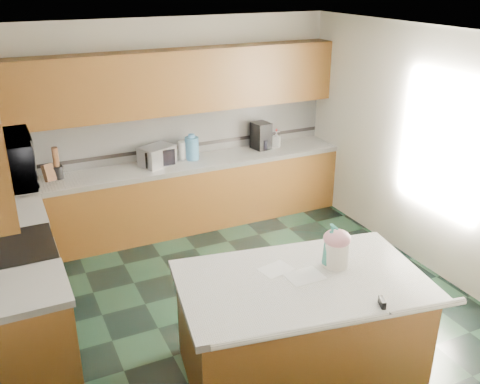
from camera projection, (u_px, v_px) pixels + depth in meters
floor at (241, 305)px, 5.56m from camera, size 4.60×4.60×0.00m
ceiling at (242, 37)px, 4.51m from camera, size 4.60×4.60×0.00m
wall_back at (165, 125)px, 6.97m from camera, size 4.60×0.04×2.70m
wall_front at (413, 320)px, 3.10m from camera, size 4.60×0.04×2.70m
wall_right at (429, 152)px, 5.95m from camera, size 0.04×4.60×2.70m
back_base_cab at (176, 198)px, 7.06m from camera, size 4.60×0.60×0.86m
back_countertop at (175, 166)px, 6.88m from camera, size 4.60×0.64×0.06m
back_upper_cab at (167, 82)px, 6.59m from camera, size 4.60×0.33×0.78m
back_backsplash at (166, 134)px, 6.99m from camera, size 4.60×0.02×0.63m
back_accent_band at (167, 148)px, 7.06m from camera, size 4.60×0.01×0.05m
left_base_cab_rear at (20, 254)px, 5.68m from camera, size 0.60×0.82×0.86m
left_counter_rear at (12, 215)px, 5.50m from camera, size 0.64×0.82×0.06m
left_base_cab_front at (35, 337)px, 4.40m from camera, size 0.60×0.72×0.86m
left_counter_front at (26, 290)px, 4.22m from camera, size 0.64×0.72×0.06m
range_body at (26, 291)px, 5.01m from camera, size 0.60×0.76×0.88m
range_oven_door at (59, 287)px, 5.14m from camera, size 0.02×0.68×0.55m
range_cooktop at (19, 248)px, 4.84m from camera, size 0.62×0.78×0.04m
range_handle at (57, 252)px, 5.01m from camera, size 0.02×0.66×0.02m
microwave at (3, 161)px, 4.51m from camera, size 0.50×0.73×0.41m
island_base at (300, 329)px, 4.50m from camera, size 2.05×1.38×0.86m
island_top at (302, 282)px, 4.32m from camera, size 2.16×1.49×0.06m
island_bullnose at (345, 322)px, 3.83m from camera, size 1.98×0.39×0.06m
treat_jar at (336, 254)px, 4.47m from camera, size 0.24×0.24×0.22m
treat_jar_lid at (337, 238)px, 4.41m from camera, size 0.23×0.23×0.14m
treat_jar_knob at (338, 233)px, 4.39m from camera, size 0.08×0.03×0.03m
treat_jar_knob_end_l at (334, 234)px, 4.38m from camera, size 0.04×0.04×0.04m
treat_jar_knob_end_r at (341, 232)px, 4.41m from camera, size 0.04×0.04×0.04m
soap_bottle_island at (331, 246)px, 4.43m from camera, size 0.15×0.16×0.38m
paper_sheet_a at (305, 276)px, 4.35m from camera, size 0.30×0.23×0.00m
paper_sheet_b at (276, 269)px, 4.45m from camera, size 0.30×0.24×0.00m
clamp_body at (382, 305)px, 3.97m from camera, size 0.07×0.11×0.10m
clamp_handle at (387, 311)px, 3.92m from camera, size 0.02×0.08×0.02m
knife_block at (49, 173)px, 6.27m from camera, size 0.16×0.18×0.22m
utensil_crock at (58, 172)px, 6.34m from camera, size 0.13×0.13×0.16m
utensil_bundle at (55, 157)px, 6.26m from camera, size 0.07×0.07×0.23m
toaster_oven at (157, 156)px, 6.78m from camera, size 0.51×0.44×0.25m
toaster_oven_door at (160, 159)px, 6.66m from camera, size 0.38×0.01×0.21m
paper_towel at (182, 151)px, 6.96m from camera, size 0.11×0.11×0.25m
paper_towel_base at (183, 159)px, 7.00m from camera, size 0.16×0.16×0.01m
water_jug at (192, 148)px, 6.96m from camera, size 0.18×0.18×0.30m
water_jug_neck at (191, 136)px, 6.90m from camera, size 0.09×0.09×0.04m
coffee_maker at (261, 136)px, 7.37m from camera, size 0.26×0.27×0.37m
coffee_carafe at (263, 144)px, 7.37m from camera, size 0.15×0.15×0.15m
soap_bottle_back at (276, 139)px, 7.46m from camera, size 0.15×0.15×0.23m
soap_back_cap at (276, 130)px, 7.41m from camera, size 0.02×0.02×0.03m
window_light_proxy at (443, 144)px, 5.71m from camera, size 0.02×1.40×1.10m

